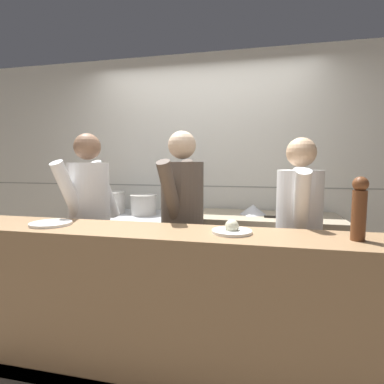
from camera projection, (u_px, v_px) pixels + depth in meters
ground_plane at (168, 359)px, 2.16m from camera, size 14.00×14.00×0.00m
wall_back_tiled at (203, 173)px, 3.38m from camera, size 8.00×0.06×2.60m
oven_range at (140, 254)px, 3.21m from camera, size 1.17×0.71×0.86m
prep_counter at (267, 262)px, 2.92m from camera, size 1.34×0.65×0.91m
pass_counter at (173, 308)px, 1.90m from camera, size 3.29×0.45×0.99m
stock_pot at (112, 202)px, 3.28m from camera, size 0.30×0.30×0.23m
sauce_pot at (143, 204)px, 3.16m from camera, size 0.28×0.28×0.21m
braising_pot at (179, 206)px, 3.12m from camera, size 0.25×0.25×0.19m
mixing_bowl_steel at (253, 209)px, 2.94m from camera, size 0.25×0.25×0.10m
chefs_knife at (282, 218)px, 2.73m from camera, size 0.39×0.05×0.02m
plated_dish_main at (51, 224)px, 2.02m from camera, size 0.27×0.27×0.02m
plated_dish_appetiser at (232, 230)px, 1.79m from camera, size 0.24×0.24×0.08m
pepper_mill at (359, 207)px, 1.60m from camera, size 0.08×0.08×0.35m
chef_head_cook at (90, 221)px, 2.53m from camera, size 0.41×0.72×1.65m
chef_sous at (182, 224)px, 2.39m from camera, size 0.39×0.73×1.66m
chef_line at (298, 235)px, 2.19m from camera, size 0.34×0.70×1.59m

